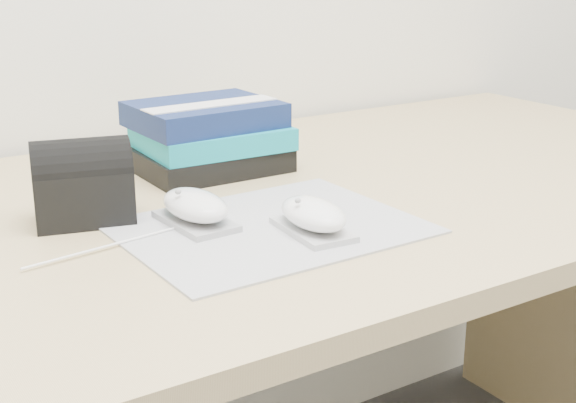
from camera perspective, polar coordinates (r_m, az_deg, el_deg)
desk at (r=1.28m, az=-0.94°, el=-8.36°), size 1.60×0.80×0.73m
mousepad at (r=0.98m, az=-1.37°, el=-1.86°), size 0.36×0.28×0.00m
mouse_rear at (r=0.99m, az=-6.62°, el=-0.46°), size 0.07×0.12×0.05m
mouse_front at (r=0.95m, az=1.79°, el=-1.07°), size 0.07×0.12×0.05m
usb_cable at (r=0.94m, az=-11.98°, el=-2.92°), size 0.23×0.04×0.00m
book_stack at (r=1.23m, az=-5.70°, el=4.60°), size 0.22×0.18×0.11m
pouch at (r=1.03m, az=-14.41°, el=1.34°), size 0.14×0.11×0.11m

